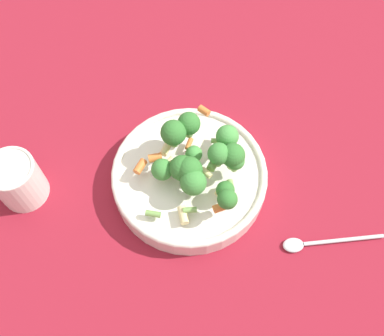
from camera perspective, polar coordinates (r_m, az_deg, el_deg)
The scene contains 5 objects.
ground_plane at distance 0.83m, azimuth 0.00°, elevation -1.88°, with size 3.00×3.00×0.00m, color maroon.
bowl at distance 0.81m, azimuth 0.00°, elevation -1.11°, with size 0.28×0.28×0.05m.
pasta_salad at distance 0.74m, azimuth 1.20°, elevation 1.00°, with size 0.22×0.19×0.09m.
cup at distance 0.83m, azimuth -21.00°, elevation -1.42°, with size 0.08×0.08×0.09m.
spoon at distance 0.81m, azimuth 15.63°, elevation -9.15°, with size 0.03×0.18×0.01m.
Camera 1 is at (-0.36, 0.00, 0.74)m, focal length 42.00 mm.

